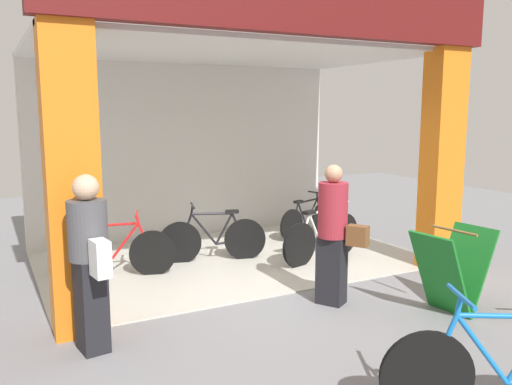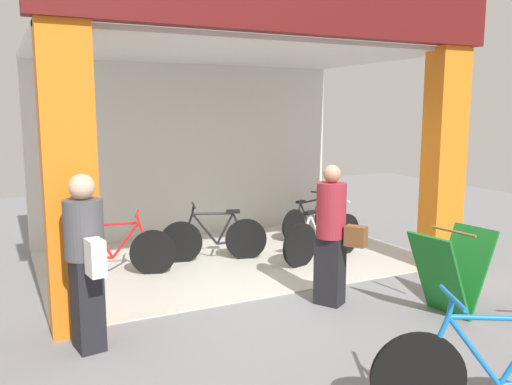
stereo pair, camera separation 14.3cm
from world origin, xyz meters
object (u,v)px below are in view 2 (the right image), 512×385
Objects in this scene: bicycle_inside_2 at (116,252)px; pedestrian_2 at (86,259)px; bicycle_inside_0 at (214,238)px; bicycle_inside_3 at (310,220)px; sandwich_board_sign at (451,272)px; pedestrian_1 at (332,234)px; bicycle_inside_1 at (323,237)px; bicycle_parked_1 at (494,373)px.

pedestrian_2 is (-0.68, -2.12, 0.53)m from bicycle_inside_2.
bicycle_inside_3 is (2.09, 0.67, -0.04)m from bicycle_inside_0.
sandwich_board_sign is 0.59× the size of pedestrian_1.
bicycle_inside_1 is 1.51m from bicycle_inside_3.
pedestrian_1 is (-1.52, -2.91, 0.53)m from bicycle_inside_3.
bicycle_parked_1 is at bearing -108.59° from bicycle_inside_3.
pedestrian_2 reaches higher than pedestrian_1.
sandwich_board_sign is (0.12, -2.36, 0.11)m from bicycle_inside_1.
bicycle_inside_1 is at bearing -114.24° from bicycle_inside_3.
pedestrian_1 is (0.31, 2.52, 0.46)m from bicycle_parked_1.
bicycle_inside_0 is at bearing 45.89° from pedestrian_2.
bicycle_parked_1 reaches higher than bicycle_inside_2.
pedestrian_2 is at bearing -157.26° from bicycle_inside_1.
pedestrian_1 is (-1.02, 0.83, 0.37)m from sandwich_board_sign.
sandwich_board_sign is 0.57× the size of pedestrian_2.
pedestrian_2 reaches higher than sandwich_board_sign.
bicycle_inside_0 is at bearing 4.10° from bicycle_inside_2.
bicycle_inside_2 is at bearing 72.12° from pedestrian_2.
bicycle_inside_0 is 4.76m from bicycle_parked_1.
pedestrian_2 reaches higher than bicycle_parked_1.
bicycle_inside_3 is at bearing 71.41° from bicycle_parked_1.
bicycle_inside_3 is at bearing 82.44° from sandwich_board_sign.
bicycle_inside_2 is at bearing -167.64° from bicycle_inside_3.
pedestrian_2 is at bearing 179.80° from pedestrian_1.
bicycle_parked_1 reaches higher than bicycle_inside_3.
bicycle_inside_3 is 0.86× the size of bicycle_parked_1.
bicycle_inside_0 is at bearing -162.11° from bicycle_inside_3.
bicycle_inside_2 is 1.61× the size of sandwich_board_sign.
sandwich_board_sign is at bearing -97.56° from bicycle_inside_3.
bicycle_inside_0 is at bearing 104.41° from pedestrian_1.
bicycle_inside_2 is 0.95× the size of pedestrian_1.
bicycle_inside_1 is at bearing 93.01° from sandwich_board_sign.
bicycle_inside_2 is 4.96m from bicycle_parked_1.
sandwich_board_sign is (1.59, -3.07, 0.12)m from bicycle_inside_0.
bicycle_parked_1 reaches higher than sandwich_board_sign.
pedestrian_2 is (-3.75, 0.84, 0.41)m from sandwich_board_sign.
pedestrian_1 is at bearing 83.00° from bicycle_parked_1.
pedestrian_2 is (-4.24, -2.90, 0.57)m from bicycle_inside_3.
bicycle_parked_1 reaches higher than bicycle_inside_1.
bicycle_parked_1 is (1.74, -4.65, 0.03)m from bicycle_inside_2.
pedestrian_1 is at bearing -117.55° from bicycle_inside_3.
bicycle_inside_2 is at bearing 168.50° from bicycle_inside_1.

